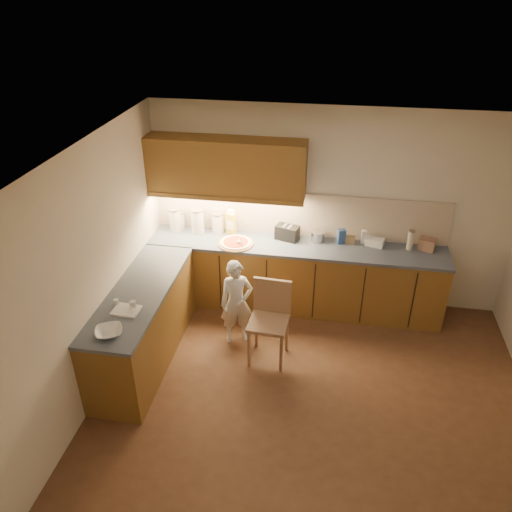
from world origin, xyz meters
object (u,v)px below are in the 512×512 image
object	(u,v)px
pizza_on_board	(236,243)
toaster	(287,233)
wooden_chair	(270,315)
child	(237,302)
oil_jug	(231,223)

from	to	relation	value
pizza_on_board	toaster	xyz separation A→B (m)	(0.62, 0.25, 0.07)
wooden_chair	toaster	size ratio (longest dim) A/B	2.94
wooden_chair	toaster	world-z (taller)	toaster
child	wooden_chair	xyz separation A→B (m)	(0.43, -0.21, 0.02)
toaster	child	bearing A→B (deg)	-99.10
child	oil_jug	size ratio (longest dim) A/B	3.10
wooden_chair	oil_jug	xyz separation A→B (m)	(-0.69, 1.18, 0.52)
toaster	wooden_chair	bearing A→B (deg)	-75.04
pizza_on_board	wooden_chair	distance (m)	1.14
oil_jug	toaster	world-z (taller)	oil_jug
pizza_on_board	oil_jug	size ratio (longest dim) A/B	1.29
pizza_on_board	child	bearing A→B (deg)	-78.45
child	oil_jug	bearing A→B (deg)	82.15
pizza_on_board	oil_jug	world-z (taller)	oil_jug
child	oil_jug	distance (m)	1.15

